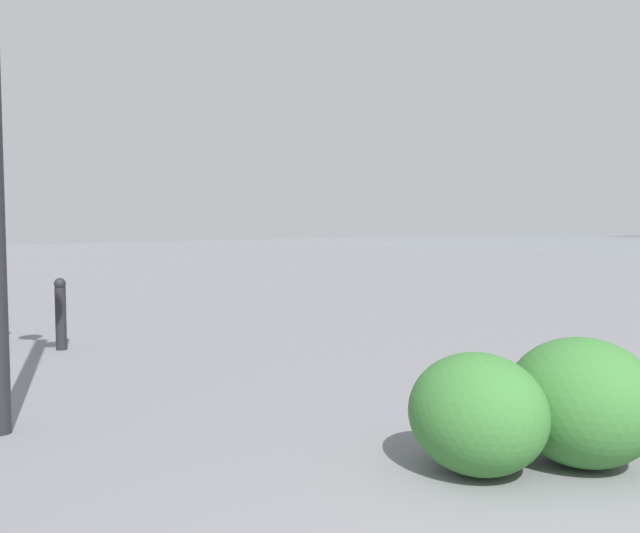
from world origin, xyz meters
TOP-DOWN VIEW (x-y plane):
  - bollard_near at (7.44, -0.79)m, footprint 0.13×0.13m
  - shrub_low at (2.07, -1.01)m, footprint 0.83×0.75m
  - shrub_round at (1.72, -1.58)m, footprint 0.91×0.82m

SIDE VIEW (x-z plane):
  - shrub_low at x=2.07m, z-range 0.00..0.71m
  - shrub_round at x=1.72m, z-range 0.00..0.77m
  - bollard_near at x=7.44m, z-range 0.02..0.84m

